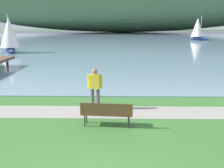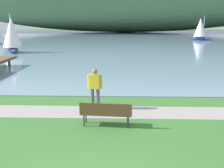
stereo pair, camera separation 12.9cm
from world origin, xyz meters
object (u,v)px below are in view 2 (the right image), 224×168
sailboat_toward_hillside (200,29)px  park_bench_near_camera (106,112)px  person_at_shoreline (95,86)px  sailboat_nearest_to_shore (12,35)px

sailboat_toward_hillside → park_bench_near_camera: bearing=-109.9°
person_at_shoreline → park_bench_near_camera: bearing=-74.0°
sailboat_nearest_to_shore → sailboat_toward_hillside: (26.30, 19.92, 0.03)m
person_at_shoreline → sailboat_nearest_to_shore: size_ratio=0.41×
park_bench_near_camera → sailboat_toward_hillside: bearing=70.1°
park_bench_near_camera → sailboat_nearest_to_shore: size_ratio=0.44×
sailboat_toward_hillside → sailboat_nearest_to_shore: bearing=-142.9°
park_bench_near_camera → person_at_shoreline: 2.02m
park_bench_near_camera → sailboat_nearest_to_shore: sailboat_nearest_to_shore is taller
sailboat_toward_hillside → person_at_shoreline: bearing=-111.4°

